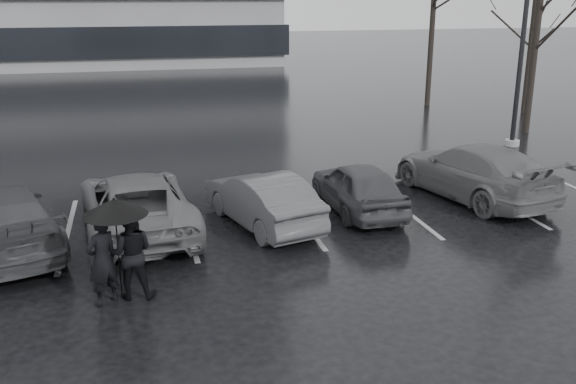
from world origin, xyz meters
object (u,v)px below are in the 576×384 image
(car_west_a, at_px, (262,199))
(car_west_b, at_px, (136,203))
(car_main, at_px, (358,187))
(tree_east, at_px, (537,30))
(car_west_c, at_px, (2,220))
(lamp_post, at_px, (525,20))
(pedestrian_right, at_px, (131,253))
(tree_north, at_px, (433,17))
(car_east, at_px, (473,171))
(pedestrian_left, at_px, (102,260))
(tree_ne, at_px, (532,36))

(car_west_a, bearing_deg, car_west_b, -20.73)
(car_west_b, bearing_deg, car_main, 176.47)
(car_west_b, height_order, tree_east, tree_east)
(car_west_c, bearing_deg, lamp_post, -178.08)
(car_west_c, bearing_deg, pedestrian_right, 113.34)
(car_west_c, bearing_deg, tree_north, -157.71)
(car_main, xyz_separation_m, car_west_b, (-5.55, -0.22, 0.07))
(car_east, height_order, lamp_post, lamp_post)
(car_main, relative_size, car_west_b, 0.74)
(car_west_b, distance_m, tree_north, 20.93)
(pedestrian_left, bearing_deg, car_west_c, -91.15)
(car_west_a, bearing_deg, tree_north, -143.34)
(lamp_post, relative_size, tree_ne, 1.40)
(car_west_a, height_order, car_west_b, car_west_b)
(car_west_a, height_order, car_east, car_east)
(car_west_c, xyz_separation_m, car_east, (11.84, 1.07, 0.05))
(car_west_c, bearing_deg, car_main, 165.62)
(car_west_c, relative_size, pedestrian_left, 2.85)
(car_west_c, relative_size, pedestrian_right, 2.77)
(car_west_a, distance_m, pedestrian_left, 4.93)
(car_west_a, bearing_deg, tree_east, -163.22)
(tree_east, bearing_deg, car_east, -131.46)
(lamp_post, distance_m, tree_ne, 7.40)
(tree_ne, height_order, tree_north, tree_north)
(car_west_a, xyz_separation_m, tree_ne, (14.92, 12.03, 2.85))
(car_west_a, relative_size, tree_east, 0.50)
(tree_north, bearing_deg, car_main, -121.21)
(car_main, distance_m, pedestrian_right, 6.77)
(car_west_b, bearing_deg, pedestrian_left, 74.22)
(car_west_b, xyz_separation_m, car_east, (8.99, 0.57, 0.04))
(car_main, bearing_deg, car_west_c, 2.57)
(car_east, bearing_deg, tree_east, -144.23)
(car_west_a, xyz_separation_m, car_east, (6.04, 0.81, 0.10))
(car_west_c, xyz_separation_m, tree_north, (17.23, 15.30, 3.55))
(tree_ne, bearing_deg, lamp_post, -126.12)
(car_west_b, distance_m, car_east, 9.01)
(car_east, distance_m, tree_ne, 14.58)
(lamp_post, height_order, tree_ne, lamp_post)
(car_west_c, relative_size, tree_east, 0.61)
(car_west_c, height_order, tree_ne, tree_ne)
(car_west_b, height_order, pedestrian_left, pedestrian_left)
(car_west_b, xyz_separation_m, tree_ne, (17.88, 11.80, 2.79))
(car_west_b, height_order, car_east, car_east)
(tree_east, bearing_deg, car_west_b, -153.12)
(car_west_b, bearing_deg, car_west_c, 4.15)
(car_east, distance_m, tree_east, 10.18)
(car_west_a, xyz_separation_m, tree_north, (11.42, 15.03, 3.60))
(car_main, relative_size, tree_east, 0.48)
(pedestrian_right, height_order, tree_east, tree_east)
(car_east, height_order, pedestrian_left, pedestrian_left)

